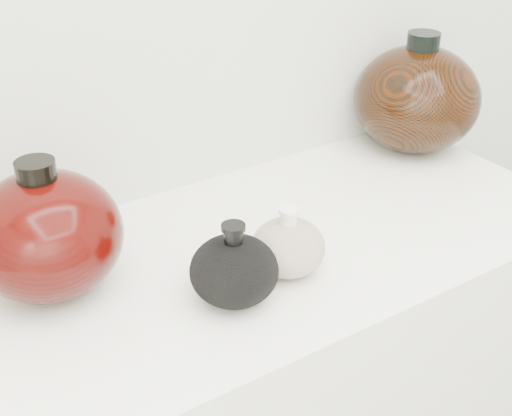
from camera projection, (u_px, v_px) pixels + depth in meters
black_gourd_vase at (234, 270)px, 1.00m from camera, size 0.14×0.14×0.12m
cream_gourd_vase at (288, 247)px, 1.06m from camera, size 0.14×0.14×0.11m
left_round_pot at (47, 234)px, 1.00m from camera, size 0.28×0.28×0.21m
right_round_pot at (417, 98)px, 1.42m from camera, size 0.33×0.33×0.24m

